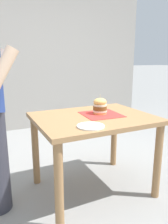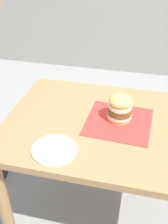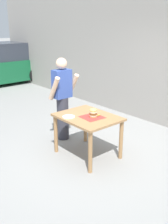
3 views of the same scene
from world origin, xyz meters
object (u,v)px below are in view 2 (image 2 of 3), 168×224
pickle_spear (126,109)px  side_plate_with_forks (54,150)px  patio_table (101,139)px  sandwich (120,108)px

pickle_spear → side_plate_with_forks: 0.52m
patio_table → side_plate_with_forks: (-0.29, 0.18, 0.13)m
patio_table → pickle_spear: pickle_spear is taller
patio_table → sandwich: sandwich is taller
patio_table → pickle_spear: bearing=-42.4°
pickle_spear → side_plate_with_forks: (-0.42, 0.30, -0.01)m
patio_table → sandwich: 0.23m
patio_table → pickle_spear: size_ratio=14.47×
sandwich → side_plate_with_forks: size_ratio=0.86×
sandwich → side_plate_with_forks: (-0.33, 0.27, -0.07)m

